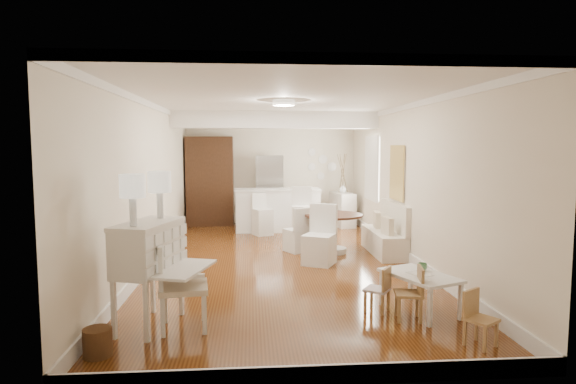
{
  "coord_description": "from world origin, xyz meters",
  "views": [
    {
      "loc": [
        -0.54,
        -8.41,
        2.05
      ],
      "look_at": [
        0.13,
        0.3,
        1.22
      ],
      "focal_mm": 30.0,
      "sensor_mm": 36.0,
      "label": 1
    }
  ],
  "objects": [
    {
      "name": "room",
      "position": [
        0.04,
        0.32,
        1.98
      ],
      "size": [
        9.0,
        9.04,
        2.82
      ],
      "color": "brown",
      "rests_on": "ground"
    },
    {
      "name": "secretary_bureau",
      "position": [
        -1.7,
        -2.98,
        0.6
      ],
      "size": [
        1.18,
        1.19,
        1.21
      ],
      "primitive_type": "cube",
      "rotation": [
        0.0,
        0.0,
        -0.29
      ],
      "color": "white",
      "rests_on": "ground"
    },
    {
      "name": "gustavian_armchair",
      "position": [
        -1.3,
        -3.08,
        0.49
      ],
      "size": [
        0.63,
        0.63,
        0.99
      ],
      "primitive_type": "cube",
      "rotation": [
        0.0,
        0.0,
        1.69
      ],
      "color": "silver",
      "rests_on": "ground"
    },
    {
      "name": "wicker_basket",
      "position": [
        -2.05,
        -3.74,
        0.14
      ],
      "size": [
        0.35,
        0.35,
        0.28
      ],
      "primitive_type": "cylinder",
      "rotation": [
        0.0,
        0.0,
        0.29
      ],
      "color": "#523219",
      "rests_on": "ground"
    },
    {
      "name": "kids_table",
      "position": [
        1.53,
        -2.76,
        0.24
      ],
      "size": [
        0.9,
        1.11,
        0.48
      ],
      "primitive_type": "cube",
      "rotation": [
        0.0,
        0.0,
        0.4
      ],
      "color": "silver",
      "rests_on": "ground"
    },
    {
      "name": "kids_chair_a",
      "position": [
        1.3,
        -3.01,
        0.32
      ],
      "size": [
        0.36,
        0.36,
        0.65
      ],
      "primitive_type": "cube",
      "rotation": [
        0.0,
        0.0,
        -1.74
      ],
      "color": "#9E7848",
      "rests_on": "ground"
    },
    {
      "name": "kids_chair_b",
      "position": [
        1.01,
        -2.7,
        0.29
      ],
      "size": [
        0.39,
        0.39,
        0.58
      ],
      "primitive_type": "cube",
      "rotation": [
        0.0,
        0.0,
        -2.17
      ],
      "color": "#A57D4B",
      "rests_on": "ground"
    },
    {
      "name": "kids_chair_c",
      "position": [
        1.8,
        -3.81,
        0.29
      ],
      "size": [
        0.39,
        0.39,
        0.58
      ],
      "primitive_type": "cube",
      "rotation": [
        0.0,
        0.0,
        0.59
      ],
      "color": "#B08450",
      "rests_on": "ground"
    },
    {
      "name": "banquette",
      "position": [
        1.99,
        0.5,
        0.49
      ],
      "size": [
        0.52,
        1.6,
        0.98
      ],
      "primitive_type": "cube",
      "color": "silver",
      "rests_on": "ground"
    },
    {
      "name": "dining_table",
      "position": [
        1.03,
        0.62,
        0.38
      ],
      "size": [
        1.28,
        1.28,
        0.76
      ],
      "primitive_type": "cylinder",
      "rotation": [
        0.0,
        0.0,
        -0.17
      ],
      "color": "#462316",
      "rests_on": "ground"
    },
    {
      "name": "slip_chair_near",
      "position": [
        0.63,
        -0.24,
        0.52
      ],
      "size": [
        0.67,
        0.68,
        1.04
      ],
      "primitive_type": "cube",
      "rotation": [
        0.0,
        0.0,
        -0.47
      ],
      "color": "white",
      "rests_on": "ground"
    },
    {
      "name": "slip_chair_far",
      "position": [
        0.35,
        0.8,
        0.44
      ],
      "size": [
        0.57,
        0.58,
        0.87
      ],
      "primitive_type": "cube",
      "rotation": [
        0.0,
        0.0,
        -2.63
      ],
      "color": "silver",
      "rests_on": "ground"
    },
    {
      "name": "breakfast_counter",
      "position": [
        0.1,
        3.1,
        0.52
      ],
      "size": [
        2.05,
        0.65,
        1.03
      ],
      "primitive_type": "cube",
      "color": "white",
      "rests_on": "ground"
    },
    {
      "name": "bar_stool_left",
      "position": [
        -0.28,
        2.61,
        0.48
      ],
      "size": [
        0.51,
        0.51,
        0.96
      ],
      "primitive_type": "cube",
      "rotation": [
        0.0,
        0.0,
        0.43
      ],
      "color": "white",
      "rests_on": "ground"
    },
    {
      "name": "bar_stool_right",
      "position": [
        0.6,
        2.26,
        0.57
      ],
      "size": [
        0.49,
        0.49,
        1.14
      ],
      "primitive_type": "cube",
      "rotation": [
        0.0,
        0.0,
        -0.07
      ],
      "color": "white",
      "rests_on": "ground"
    },
    {
      "name": "pantry_cabinet",
      "position": [
        -1.6,
        4.18,
        1.15
      ],
      "size": [
        1.2,
        0.6,
        2.3
      ],
      "primitive_type": "cube",
      "color": "#381E11",
      "rests_on": "ground"
    },
    {
      "name": "fridge",
      "position": [
        0.3,
        4.15,
        0.9
      ],
      "size": [
        0.75,
        0.65,
        1.8
      ],
      "primitive_type": "imported",
      "color": "silver",
      "rests_on": "ground"
    },
    {
      "name": "sideboard",
      "position": [
        1.8,
        3.7,
        0.43
      ],
      "size": [
        0.57,
        0.97,
        0.87
      ],
      "primitive_type": "cube",
      "rotation": [
        0.0,
        0.0,
        0.2
      ],
      "color": "beige",
      "rests_on": "ground"
    },
    {
      "name": "pencil_cup",
      "position": [
        1.62,
        -2.59,
        0.53
      ],
      "size": [
        0.15,
        0.15,
        0.09
      ],
      "primitive_type": "imported",
      "rotation": [
        0.0,
        0.0,
        0.35
      ],
      "color": "#528D59",
      "rests_on": "kids_table"
    },
    {
      "name": "branch_vase",
      "position": [
        1.81,
        3.73,
        0.97
      ],
      "size": [
        0.23,
        0.23,
        0.21
      ],
      "primitive_type": "imported",
      "rotation": [
        0.0,
        0.0,
        0.19
      ],
      "color": "white",
      "rests_on": "sideboard"
    }
  ]
}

